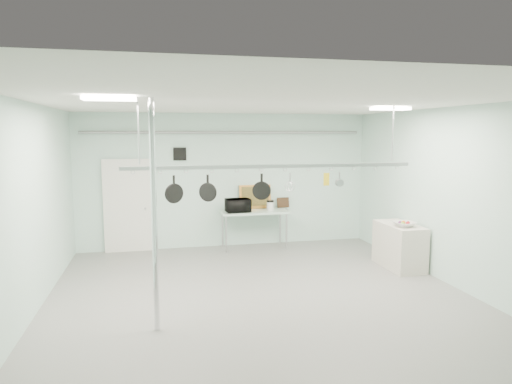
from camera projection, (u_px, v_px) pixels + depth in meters
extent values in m
plane|color=gray|center=(265.00, 304.00, 7.32)|extent=(8.00, 8.00, 0.00)
cube|color=silver|center=(266.00, 103.00, 6.91)|extent=(7.00, 8.00, 0.02)
cube|color=silver|center=(226.00, 180.00, 10.98)|extent=(7.00, 0.02, 3.20)
cube|color=silver|center=(462.00, 199.00, 7.86)|extent=(0.02, 8.00, 3.20)
cube|color=silver|center=(128.00, 207.00, 10.51)|extent=(1.10, 0.10, 2.20)
cube|color=black|center=(180.00, 154.00, 10.64)|extent=(0.30, 0.04, 0.30)
cylinder|color=gray|center=(227.00, 132.00, 10.74)|extent=(6.60, 0.07, 0.07)
cylinder|color=silver|center=(154.00, 217.00, 6.17)|extent=(0.08, 0.08, 3.20)
cube|color=#ADCCBC|center=(254.00, 212.00, 10.82)|extent=(1.60, 0.70, 0.05)
cylinder|color=#B7B7BC|center=(226.00, 234.00, 10.45)|extent=(0.04, 0.04, 0.86)
cylinder|color=#B7B7BC|center=(223.00, 229.00, 10.99)|extent=(0.04, 0.04, 0.86)
cylinder|color=#B7B7BC|center=(286.00, 231.00, 10.76)|extent=(0.04, 0.04, 0.86)
cylinder|color=#B7B7BC|center=(280.00, 227.00, 11.30)|extent=(0.04, 0.04, 0.86)
cube|color=beige|center=(399.00, 246.00, 9.29)|extent=(0.60, 1.20, 0.90)
cube|color=#B7B7BC|center=(273.00, 166.00, 7.37)|extent=(4.80, 0.06, 0.06)
cylinder|color=#B7B7BC|center=(139.00, 135.00, 6.86)|extent=(0.02, 0.02, 0.94)
cylinder|color=#B7B7BC|center=(393.00, 135.00, 7.76)|extent=(0.02, 0.02, 0.94)
cube|color=white|center=(110.00, 98.00, 5.67)|extent=(0.65, 0.30, 0.05)
cube|color=white|center=(390.00, 109.00, 8.01)|extent=(0.65, 0.30, 0.05)
imported|color=black|center=(238.00, 205.00, 10.63)|extent=(0.59, 0.42, 0.31)
cylinder|color=silver|center=(270.00, 206.00, 10.85)|extent=(0.17, 0.17, 0.20)
cube|color=#BA7932|center=(255.00, 197.00, 11.09)|extent=(0.78, 0.15, 0.58)
cube|color=#332011|center=(283.00, 203.00, 11.26)|extent=(0.30, 0.09, 0.25)
imported|color=silver|center=(404.00, 224.00, 8.98)|extent=(0.47, 0.47, 0.10)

